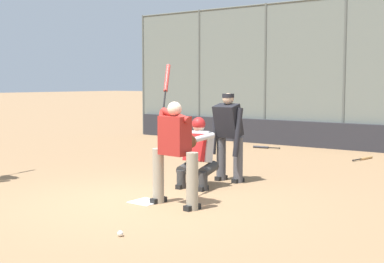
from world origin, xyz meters
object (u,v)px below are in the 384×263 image
spare_bat_near_backstop (263,147)px  batter_at_plate (174,150)px  catcher_behind_plate (197,151)px  spare_bat_by_padding (365,158)px  baseball_loose (120,233)px  spare_bat_first_base_side (167,148)px  umpire_home (228,134)px

spare_bat_near_backstop → batter_at_plate: bearing=100.0°
catcher_behind_plate → spare_bat_near_backstop: size_ratio=1.57×
spare_bat_near_backstop → spare_bat_by_padding: 3.12m
baseball_loose → spare_bat_near_backstop: bearing=-71.8°
spare_bat_near_backstop → spare_bat_by_padding: bearing=162.4°
baseball_loose → spare_bat_first_base_side: bearing=-54.6°
spare_bat_by_padding → baseball_loose: 8.28m
spare_bat_by_padding → baseball_loose: baseball_loose is taller
umpire_home → spare_bat_near_backstop: bearing=-65.3°
catcher_behind_plate → baseball_loose: size_ratio=17.02×
spare_bat_first_base_side → spare_bat_by_padding: bearing=53.0°
umpire_home → spare_bat_first_base_side: (4.11, -3.22, -0.87)m
umpire_home → spare_bat_by_padding: 4.65m
catcher_behind_plate → umpire_home: umpire_home is taller
baseball_loose → umpire_home: bearing=-76.7°
batter_at_plate → spare_bat_by_padding: bearing=-90.3°
spare_bat_near_backstop → spare_bat_by_padding: same height
spare_bat_first_base_side → baseball_loose: size_ratio=9.79×
batter_at_plate → spare_bat_near_backstop: (2.41, -7.10, -0.83)m
spare_bat_by_padding → batter_at_plate: bearing=-174.8°
catcher_behind_plate → umpire_home: 0.88m
spare_bat_first_base_side → batter_at_plate: bearing=-10.0°
catcher_behind_plate → umpire_home: (-0.13, -0.83, 0.25)m
batter_at_plate → baseball_loose: 1.91m
spare_bat_first_base_side → catcher_behind_plate: bearing=-5.6°
batter_at_plate → catcher_behind_plate: size_ratio=1.72×
spare_bat_by_padding → umpire_home: bearing=176.9°
batter_at_plate → catcher_behind_plate: bearing=-61.6°
catcher_behind_plate → baseball_loose: 3.25m
spare_bat_first_base_side → baseball_loose: (-5.01, 7.06, 0.00)m
catcher_behind_plate → spare_bat_by_padding: 5.45m
batter_at_plate → spare_bat_first_base_side: (4.54, -5.40, -0.83)m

